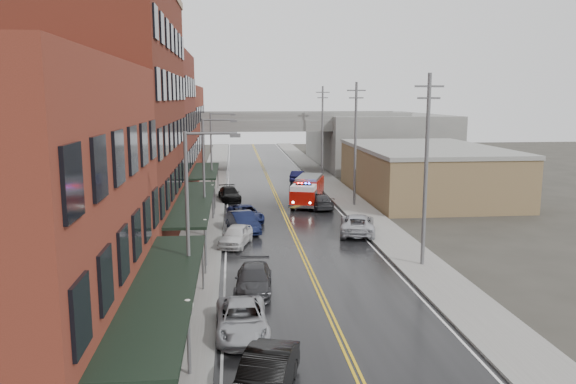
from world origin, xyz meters
TOP-DOWN VIEW (x-y plane):
  - road at (0.00, 30.00)m, footprint 11.00×160.00m
  - sidewalk_left at (-7.30, 30.00)m, footprint 3.00×160.00m
  - sidewalk_right at (7.30, 30.00)m, footprint 3.00×160.00m
  - curb_left at (-5.65, 30.00)m, footprint 0.30×160.00m
  - curb_right at (5.65, 30.00)m, footprint 0.30×160.00m
  - brick_building_a at (-13.30, 4.00)m, footprint 9.00×18.00m
  - brick_building_b at (-13.30, 23.00)m, footprint 9.00×20.00m
  - brick_building_c at (-13.30, 40.50)m, footprint 9.00×15.00m
  - brick_building_far at (-13.30, 58.00)m, footprint 9.00×20.00m
  - tan_building at (16.00, 40.00)m, footprint 14.00×22.00m
  - right_far_block at (18.00, 70.00)m, footprint 18.00×30.00m
  - awning_0 at (-7.49, 4.00)m, footprint 2.60×16.00m
  - awning_1 at (-7.49, 23.00)m, footprint 2.60×18.00m
  - awning_2 at (-7.49, 40.50)m, footprint 2.60×13.00m
  - globe_lamp_0 at (-6.40, 2.00)m, footprint 0.44×0.44m
  - globe_lamp_1 at (-6.40, 16.00)m, footprint 0.44×0.44m
  - globe_lamp_2 at (-6.40, 30.00)m, footprint 0.44×0.44m
  - street_lamp_0 at (-6.55, 8.00)m, footprint 2.64×0.22m
  - street_lamp_1 at (-6.55, 24.00)m, footprint 2.64×0.22m
  - street_lamp_2 at (-6.55, 40.00)m, footprint 2.64×0.22m
  - utility_pole_0 at (7.20, 15.00)m, footprint 1.80×0.24m
  - utility_pole_1 at (7.20, 35.00)m, footprint 1.80×0.24m
  - utility_pole_2 at (7.20, 55.00)m, footprint 1.80×0.24m
  - overpass at (0.00, 62.00)m, footprint 40.00×10.00m
  - fire_truck at (2.73, 36.22)m, footprint 4.56×7.83m
  - parked_car_left_1 at (-3.60, 0.30)m, footprint 2.98×5.09m
  - parked_car_left_2 at (-4.34, 5.80)m, footprint 2.42×5.04m
  - parked_car_left_3 at (-3.60, 11.30)m, footprint 2.36×4.98m
  - parked_car_left_4 at (-4.49, 21.20)m, footprint 2.88×4.71m
  - parked_car_left_5 at (-3.92, 25.30)m, footprint 2.90×5.15m
  - parked_car_left_6 at (-3.60, 29.07)m, footprint 3.47×5.45m
  - parked_car_left_7 at (-5.00, 39.20)m, footprint 2.59×5.07m
  - parked_car_right_0 at (5.00, 23.80)m, footprint 3.76×6.07m
  - parked_car_right_1 at (3.60, 34.20)m, footprint 2.41×5.11m
  - parked_car_right_2 at (4.17, 46.20)m, footprint 2.29×4.48m
  - parked_car_right_3 at (3.60, 51.77)m, footprint 2.56×4.51m

SIDE VIEW (x-z plane):
  - road at x=0.00m, z-range 0.00..0.02m
  - sidewalk_left at x=-7.30m, z-range 0.00..0.15m
  - sidewalk_right at x=7.30m, z-range 0.00..0.15m
  - curb_left at x=-5.65m, z-range 0.00..0.15m
  - curb_right at x=5.65m, z-range 0.00..0.15m
  - parked_car_left_2 at x=-4.34m, z-range 0.00..1.39m
  - parked_car_left_6 at x=-3.60m, z-range 0.00..1.40m
  - parked_car_left_3 at x=-3.60m, z-range 0.00..1.40m
  - parked_car_right_3 at x=3.60m, z-range 0.00..1.41m
  - parked_car_left_7 at x=-5.00m, z-range 0.00..1.41m
  - parked_car_right_1 at x=3.60m, z-range 0.00..1.44m
  - parked_car_right_2 at x=4.17m, z-range 0.00..1.46m
  - parked_car_left_4 at x=-4.49m, z-range 0.00..1.50m
  - parked_car_right_0 at x=5.00m, z-range 0.00..1.57m
  - parked_car_left_1 at x=-3.60m, z-range 0.00..1.58m
  - parked_car_left_5 at x=-3.92m, z-range 0.00..1.61m
  - fire_truck at x=2.73m, z-range 0.11..2.84m
  - globe_lamp_0 at x=-6.40m, z-range 0.75..3.87m
  - globe_lamp_1 at x=-6.40m, z-range 0.75..3.87m
  - globe_lamp_2 at x=-6.40m, z-range 0.75..3.87m
  - tan_building at x=16.00m, z-range 0.00..5.00m
  - awning_2 at x=-7.49m, z-range 1.44..4.53m
  - awning_0 at x=-7.49m, z-range 1.44..4.53m
  - awning_1 at x=-7.49m, z-range 1.44..4.53m
  - right_far_block at x=18.00m, z-range 0.00..8.00m
  - street_lamp_0 at x=-6.55m, z-range 0.69..9.69m
  - street_lamp_1 at x=-6.55m, z-range 0.69..9.69m
  - street_lamp_2 at x=-6.55m, z-range 0.69..9.69m
  - overpass at x=0.00m, z-range 2.24..9.74m
  - brick_building_a at x=-13.30m, z-range 0.00..12.00m
  - brick_building_far at x=-13.30m, z-range 0.00..12.00m
  - utility_pole_0 at x=7.20m, z-range 0.31..12.31m
  - utility_pole_1 at x=7.20m, z-range 0.31..12.31m
  - utility_pole_2 at x=7.20m, z-range 0.31..12.31m
  - brick_building_c at x=-13.30m, z-range 0.00..15.00m
  - brick_building_b at x=-13.30m, z-range 0.00..18.00m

